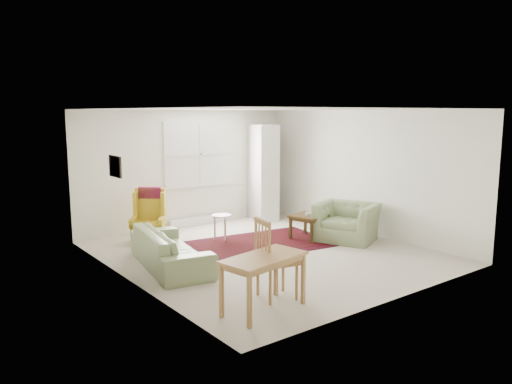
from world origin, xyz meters
TOP-DOWN VIEW (x-y plane):
  - room at (0.02, 0.21)m, footprint 5.04×5.54m
  - rug at (0.28, 0.56)m, footprint 2.88×2.06m
  - sofa at (-1.70, 0.32)m, footprint 1.17×2.18m
  - armchair at (1.79, -0.22)m, footprint 1.34×1.41m
  - wingback_chair at (-1.34, 1.90)m, footprint 0.85×0.86m
  - coffee_table at (1.27, 0.29)m, footprint 0.70×0.70m
  - stool at (-0.12, 1.24)m, footprint 0.50×0.50m
  - cabinet at (1.74, 2.35)m, footprint 0.63×0.94m
  - desk at (-1.61, -1.99)m, footprint 1.18×0.74m
  - desk_chair at (-1.21, -1.76)m, footprint 0.57×0.57m

SIDE VIEW (x-z plane):
  - rug at x=0.28m, z-range 0.00..0.03m
  - coffee_table at x=1.27m, z-range 0.00..0.48m
  - stool at x=-0.12m, z-range 0.00..0.50m
  - desk at x=-1.61m, z-range 0.00..0.70m
  - sofa at x=-1.70m, z-range 0.00..0.83m
  - armchair at x=1.79m, z-range 0.00..0.87m
  - wingback_chair at x=-1.34m, z-range 0.00..1.03m
  - desk_chair at x=-1.21m, z-range 0.00..1.08m
  - cabinet at x=1.74m, z-range 0.00..2.17m
  - room at x=0.02m, z-range 0.00..2.51m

